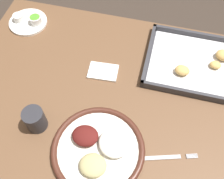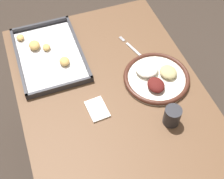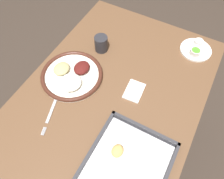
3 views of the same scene
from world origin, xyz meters
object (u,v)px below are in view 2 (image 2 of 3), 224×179
(dinner_plate, at_px, (156,77))
(drinking_cup, at_px, (172,116))
(baking_tray, at_px, (49,54))
(napkin, at_px, (97,109))
(fork, at_px, (135,50))

(dinner_plate, relative_size, drinking_cup, 3.55)
(baking_tray, relative_size, napkin, 3.77)
(baking_tray, distance_m, drinking_cup, 0.63)
(fork, relative_size, baking_tray, 0.47)
(baking_tray, distance_m, napkin, 0.38)
(fork, height_order, drinking_cup, drinking_cup)
(dinner_plate, height_order, fork, dinner_plate)
(dinner_plate, distance_m, baking_tray, 0.50)
(baking_tray, bearing_deg, drinking_cup, -143.75)
(drinking_cup, distance_m, napkin, 0.30)
(napkin, bearing_deg, drinking_cup, -120.58)
(fork, bearing_deg, napkin, 116.14)
(dinner_plate, xyz_separation_m, napkin, (-0.06, 0.29, -0.01))
(fork, height_order, baking_tray, baking_tray)
(baking_tray, bearing_deg, napkin, -161.78)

